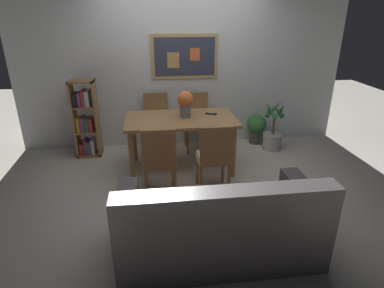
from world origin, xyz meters
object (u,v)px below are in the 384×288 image
at_px(dining_chair_far_right, 197,117).
at_px(potted_ivy, 257,127).
at_px(dining_chair_far_left, 156,117).
at_px(dining_chair_near_left, 159,157).
at_px(potted_palm, 273,133).
at_px(tv_remote, 211,113).
at_px(bookshelf, 86,120).
at_px(flower_vase, 185,102).
at_px(dining_table, 181,125).
at_px(dining_chair_near_right, 214,154).
at_px(leather_couch, 219,227).

bearing_deg(dining_chair_far_right, potted_ivy, 4.81).
bearing_deg(dining_chair_far_right, dining_chair_far_left, 176.52).
relative_size(dining_chair_near_left, potted_palm, 1.10).
xyz_separation_m(dining_chair_far_right, tv_remote, (0.12, -0.59, 0.23)).
height_order(bookshelf, flower_vase, bookshelf).
distance_m(dining_table, potted_palm, 1.65).
bearing_deg(dining_table, dining_chair_far_right, 65.66).
bearing_deg(dining_chair_far_left, potted_ivy, 1.65).
bearing_deg(tv_remote, dining_chair_near_left, -131.67).
bearing_deg(dining_chair_near_right, dining_chair_far_left, 113.81).
distance_m(dining_chair_far_right, bookshelf, 1.70).
xyz_separation_m(dining_table, dining_chair_far_left, (-0.32, 0.74, -0.12)).
height_order(dining_table, bookshelf, bookshelf).
height_order(leather_couch, bookshelf, bookshelf).
height_order(dining_chair_near_right, tv_remote, dining_chair_near_right).
xyz_separation_m(dining_chair_near_right, bookshelf, (-1.71, 1.38, 0.04)).
xyz_separation_m(dining_chair_near_left, leather_couch, (0.49, -1.07, -0.23)).
distance_m(dining_chair_near_right, potted_palm, 1.74).
height_order(potted_ivy, potted_palm, potted_palm).
distance_m(dining_chair_far_right, dining_chair_near_left, 1.58).
distance_m(dining_chair_near_right, dining_chair_near_left, 0.65).
xyz_separation_m(dining_table, flower_vase, (0.07, 0.04, 0.31)).
xyz_separation_m(leather_couch, potted_ivy, (1.19, 2.60, -0.03)).
height_order(dining_table, leather_couch, leather_couch).
relative_size(dining_chair_near_left, tv_remote, 5.63).
bearing_deg(potted_palm, dining_chair_far_left, 172.51).
bearing_deg(dining_chair_near_left, leather_couch, -65.43).
bearing_deg(dining_chair_far_left, bookshelf, -174.85).
distance_m(dining_chair_near_left, bookshelf, 1.75).
xyz_separation_m(dining_chair_far_right, dining_chair_near_right, (0.01, -1.44, 0.00)).
height_order(potted_ivy, flower_vase, flower_vase).
xyz_separation_m(dining_chair_far_right, leather_couch, (-0.15, -2.52, -0.23)).
xyz_separation_m(dining_chair_far_right, dining_chair_far_left, (-0.64, 0.04, 0.00)).
bearing_deg(potted_palm, dining_chair_far_right, 170.41).
bearing_deg(dining_chair_near_left, bookshelf, 127.38).
distance_m(dining_chair_far_left, flower_vase, 0.91).
height_order(dining_chair_far_left, potted_ivy, dining_chair_far_left).
height_order(potted_palm, tv_remote, potted_palm).
distance_m(dining_chair_far_right, leather_couch, 2.53).
relative_size(dining_table, flower_vase, 4.19).
height_order(dining_table, tv_remote, tv_remote).
relative_size(dining_chair_far_right, potted_palm, 1.10).
bearing_deg(dining_chair_near_left, dining_table, 66.52).
relative_size(dining_chair_far_right, tv_remote, 5.63).
bearing_deg(bookshelf, dining_chair_near_left, -52.62).
bearing_deg(dining_chair_near_right, dining_table, 114.15).
bearing_deg(flower_vase, dining_chair_near_left, -116.43).
xyz_separation_m(dining_chair_near_left, flower_vase, (0.39, 0.79, 0.43)).
height_order(dining_chair_far_left, leather_couch, dining_chair_far_left).
relative_size(dining_chair_near_left, dining_chair_far_left, 1.00).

